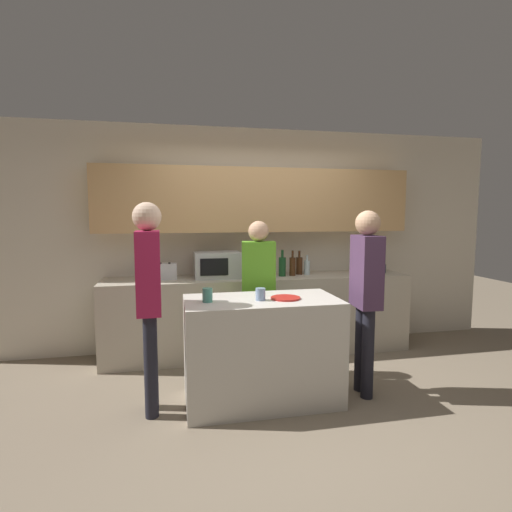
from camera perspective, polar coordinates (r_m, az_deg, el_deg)
name	(u,v)px	position (r m, az deg, el deg)	size (l,w,h in m)	color
ground_plane	(294,406)	(3.71, 5.42, -20.59)	(14.00, 14.00, 0.00)	#7F705B
back_wall	(255,224)	(4.93, -0.14, 4.57)	(6.40, 0.40, 2.70)	beige
back_counter	(260,315)	(4.82, 0.52, -8.39)	(3.60, 0.62, 0.92)	#B7AD99
kitchen_island	(262,350)	(3.63, 0.83, -13.28)	(1.34, 0.70, 0.92)	beige
microwave	(217,265)	(4.65, -5.61, -1.25)	(0.52, 0.39, 0.30)	#B7BABC
toaster	(165,271)	(4.64, -12.86, -2.14)	(0.26, 0.16, 0.18)	silver
potted_plant	(381,257)	(5.29, 17.38, -0.10)	(0.14, 0.14, 0.39)	#333D4C
bottle_0	(282,266)	(4.75, 3.77, -1.46)	(0.09, 0.09, 0.31)	#194723
bottle_1	(292,266)	(4.79, 5.23, -1.44)	(0.07, 0.07, 0.30)	#472814
bottle_2	(299,265)	(4.91, 6.20, -1.33)	(0.08, 0.08, 0.29)	#472814
bottle_3	(307,267)	(4.91, 7.29, -1.58)	(0.07, 0.07, 0.24)	silver
plate_on_island	(286,298)	(3.51, 4.24, -5.99)	(0.26, 0.26, 0.01)	red
cup_0	(260,294)	(3.43, 0.64, -5.48)	(0.09, 0.09, 0.11)	#7B94B7
cup_1	(207,295)	(3.39, -6.95, -5.57)	(0.09, 0.09, 0.12)	teal
person_left	(366,286)	(3.75, 15.45, -4.20)	(0.22, 0.35, 1.69)	black
person_center	(259,284)	(4.10, 0.36, -4.09)	(0.37, 0.24, 1.59)	black
person_right	(149,289)	(3.38, -15.05, -4.53)	(0.23, 0.35, 1.76)	black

